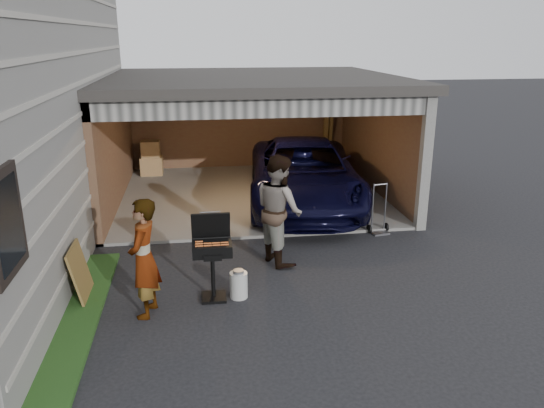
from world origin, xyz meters
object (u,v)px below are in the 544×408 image
(man, at_px, (279,209))
(bbq_grill, at_px, (212,251))
(propane_tank, at_px, (239,285))
(hand_truck, at_px, (379,224))
(woman, at_px, (144,258))
(plywood_panel, at_px, (80,273))
(minivan, at_px, (304,176))

(man, distance_m, bbq_grill, 1.72)
(propane_tank, distance_m, hand_truck, 3.82)
(woman, relative_size, hand_truck, 1.68)
(woman, relative_size, man, 0.90)
(woman, distance_m, bbq_grill, 1.01)
(plywood_panel, bearing_deg, man, 17.23)
(man, relative_size, bbq_grill, 1.48)
(hand_truck, bearing_deg, minivan, 111.14)
(minivan, relative_size, woman, 3.04)
(man, xyz_separation_m, plywood_panel, (-3.14, -0.97, -0.53))
(woman, xyz_separation_m, hand_truck, (4.34, 2.65, -0.66))
(hand_truck, bearing_deg, bbq_grill, -155.35)
(minivan, xyz_separation_m, bbq_grill, (-2.25, -4.23, 0.04))
(hand_truck, bearing_deg, plywood_panel, -168.44)
(woman, relative_size, propane_tank, 4.24)
(man, distance_m, plywood_panel, 3.33)
(woman, relative_size, plywood_panel, 2.01)
(man, bearing_deg, propane_tank, 127.52)
(man, relative_size, propane_tank, 4.72)
(minivan, relative_size, plywood_panel, 6.11)
(bbq_grill, height_order, propane_tank, bbq_grill)
(bbq_grill, bearing_deg, plywood_panel, 172.68)
(bbq_grill, xyz_separation_m, propane_tank, (0.38, -0.04, -0.56))
(bbq_grill, height_order, hand_truck, bbq_grill)
(bbq_grill, distance_m, plywood_panel, 1.99)
(propane_tank, bearing_deg, woman, -166.78)
(propane_tank, relative_size, plywood_panel, 0.47)
(woman, distance_m, propane_tank, 1.51)
(man, xyz_separation_m, propane_tank, (-0.82, -1.27, -0.75))
(propane_tank, bearing_deg, hand_truck, 37.74)
(man, xyz_separation_m, bbq_grill, (-1.19, -1.22, -0.19))
(woman, bearing_deg, bbq_grill, 123.23)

